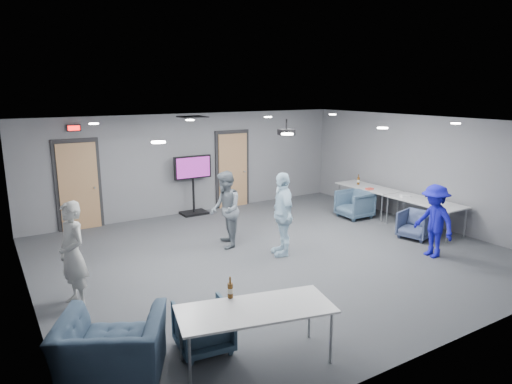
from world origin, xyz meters
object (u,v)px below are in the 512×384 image
chair_right_a (355,204)px  person_c (282,214)px  person_a (73,254)px  tv_stand (193,181)px  chair_front_a (203,327)px  table_right_b (425,203)px  bottle_front (230,290)px  table_front_left (256,311)px  table_right_a (367,188)px  person_b (225,210)px  person_d (434,221)px  chair_front_b (112,349)px  chair_right_b (416,225)px  bottle_right (358,181)px  projector (287,132)px

chair_right_a → person_c: bearing=-67.5°
person_a → tv_stand: (3.77, 3.92, 0.07)m
chair_front_a → table_right_b: bearing=-157.5°
bottle_front → tv_stand: bearing=70.1°
chair_right_a → bottle_front: bearing=-55.4°
person_c → bottle_front: 3.64m
chair_front_a → table_front_left: 0.83m
person_a → table_right_a: bearing=85.9°
chair_front_a → table_right_b: size_ratio=0.37×
person_b → table_right_a: (4.61, 0.43, -0.14)m
person_d → chair_front_b: (-6.60, -0.66, -0.36)m
person_b → person_d: person_b is taller
table_right_b → bottle_front: bearing=108.1°
person_d → tv_stand: 6.17m
person_b → table_front_left: bearing=-1.9°
chair_right_b → table_right_a: bearing=148.4°
chair_front_a → table_right_a: (6.72, 3.81, 0.37)m
person_c → table_right_a: bearing=128.9°
person_a → chair_front_b: 2.27m
table_right_a → table_right_b: 1.90m
person_b → bottle_front: 4.00m
bottle_front → bottle_right: (6.40, 4.33, 0.00)m
chair_front_b → chair_right_b: bearing=-139.6°
person_d → table_right_a: bearing=164.5°
person_b → tv_stand: size_ratio=1.03×
chair_front_b → projector: projector is taller
chair_right_b → chair_front_a: chair_front_a is taller
table_right_a → bottle_front: (-6.42, -3.99, 0.15)m
table_right_a → tv_stand: size_ratio=1.13×
chair_front_b → tv_stand: bearing=-93.7°
chair_right_b → table_right_b: bearing=99.3°
table_right_b → chair_front_b: bearing=103.6°
table_right_a → table_front_left: (-6.29, -4.41, 0.00)m
table_right_a → table_right_b: size_ratio=0.95×
person_c → projector: projector is taller
person_b → person_c: person_c is taller
projector → person_b: bearing=-172.1°
chair_right_a → table_front_left: table_front_left is taller
chair_front_a → bottle_front: bottle_front is taller
chair_front_b → table_right_a: chair_front_b is taller
person_a → table_right_b: 7.90m
person_b → person_c: (0.78, -1.01, 0.03)m
person_a → chair_right_a: (7.24, 1.37, -0.48)m
person_c → table_right_b: bearing=101.5°
person_b → chair_front_b: (-3.29, -3.38, -0.44)m
tv_stand → table_front_left: bearing=-107.8°
table_front_left → projector: (3.22, 3.94, 1.72)m
person_b → chair_front_a: size_ratio=2.37×
chair_right_b → table_right_a: table_right_a is taller
chair_right_b → bottle_front: size_ratio=2.42×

